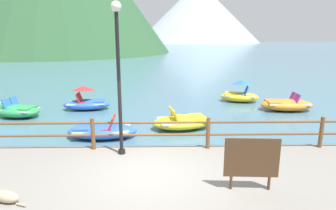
{
  "coord_description": "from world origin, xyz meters",
  "views": [
    {
      "loc": [
        0.33,
        -6.65,
        3.73
      ],
      "look_at": [
        0.58,
        5.0,
        0.9
      ],
      "focal_mm": 31.27,
      "sensor_mm": 36.0,
      "label": 1
    }
  ],
  "objects_px": {
    "sign_board": "(252,159)",
    "pedal_boat_5": "(102,131)",
    "pedal_boat_1": "(286,105)",
    "pedal_boat_4": "(86,102)",
    "pedal_boat_2": "(182,122)",
    "pedal_boat_6": "(240,94)",
    "dog_resting": "(3,196)",
    "lamp_post": "(118,66)",
    "pedal_boat_0": "(18,111)"
  },
  "relations": [
    {
      "from": "pedal_boat_2",
      "to": "pedal_boat_0",
      "type": "bearing_deg",
      "value": 166.2
    },
    {
      "from": "dog_resting",
      "to": "lamp_post",
      "type": "bearing_deg",
      "value": 49.07
    },
    {
      "from": "lamp_post",
      "to": "dog_resting",
      "type": "bearing_deg",
      "value": -130.93
    },
    {
      "from": "lamp_post",
      "to": "pedal_boat_5",
      "type": "xyz_separation_m",
      "value": [
        -1.06,
        2.45,
        -2.63
      ]
    },
    {
      "from": "sign_board",
      "to": "pedal_boat_1",
      "type": "bearing_deg",
      "value": 62.57
    },
    {
      "from": "sign_board",
      "to": "dog_resting",
      "type": "height_order",
      "value": "sign_board"
    },
    {
      "from": "pedal_boat_5",
      "to": "pedal_boat_6",
      "type": "distance_m",
      "value": 8.8
    },
    {
      "from": "sign_board",
      "to": "pedal_boat_6",
      "type": "height_order",
      "value": "sign_board"
    },
    {
      "from": "pedal_boat_0",
      "to": "pedal_boat_1",
      "type": "bearing_deg",
      "value": 4.03
    },
    {
      "from": "dog_resting",
      "to": "pedal_boat_4",
      "type": "height_order",
      "value": "pedal_boat_4"
    },
    {
      "from": "pedal_boat_5",
      "to": "lamp_post",
      "type": "bearing_deg",
      "value": -66.72
    },
    {
      "from": "lamp_post",
      "to": "pedal_boat_2",
      "type": "distance_m",
      "value": 4.79
    },
    {
      "from": "lamp_post",
      "to": "dog_resting",
      "type": "height_order",
      "value": "lamp_post"
    },
    {
      "from": "lamp_post",
      "to": "pedal_boat_2",
      "type": "bearing_deg",
      "value": 60.25
    },
    {
      "from": "lamp_post",
      "to": "pedal_boat_0",
      "type": "distance_m",
      "value": 8.07
    },
    {
      "from": "pedal_boat_2",
      "to": "sign_board",
      "type": "bearing_deg",
      "value": -78.86
    },
    {
      "from": "pedal_boat_0",
      "to": "pedal_boat_1",
      "type": "xyz_separation_m",
      "value": [
        12.87,
        0.91,
        0.0
      ]
    },
    {
      "from": "pedal_boat_4",
      "to": "dog_resting",
      "type": "bearing_deg",
      "value": -86.47
    },
    {
      "from": "pedal_boat_0",
      "to": "pedal_boat_4",
      "type": "height_order",
      "value": "pedal_boat_4"
    },
    {
      "from": "lamp_post",
      "to": "dog_resting",
      "type": "xyz_separation_m",
      "value": [
        -2.1,
        -2.42,
        -2.38
      ]
    },
    {
      "from": "sign_board",
      "to": "pedal_boat_4",
      "type": "bearing_deg",
      "value": 123.43
    },
    {
      "from": "pedal_boat_0",
      "to": "pedal_boat_6",
      "type": "relative_size",
      "value": 1.02
    },
    {
      "from": "pedal_boat_4",
      "to": "pedal_boat_5",
      "type": "relative_size",
      "value": 0.93
    },
    {
      "from": "sign_board",
      "to": "pedal_boat_1",
      "type": "relative_size",
      "value": 0.45
    },
    {
      "from": "pedal_boat_5",
      "to": "pedal_boat_6",
      "type": "height_order",
      "value": "pedal_boat_6"
    },
    {
      "from": "sign_board",
      "to": "pedal_boat_4",
      "type": "relative_size",
      "value": 0.5
    },
    {
      "from": "dog_resting",
      "to": "pedal_boat_0",
      "type": "height_order",
      "value": "pedal_boat_0"
    },
    {
      "from": "pedal_boat_2",
      "to": "lamp_post",
      "type": "bearing_deg",
      "value": -119.75
    },
    {
      "from": "pedal_boat_1",
      "to": "pedal_boat_5",
      "type": "bearing_deg",
      "value": -155.92
    },
    {
      "from": "sign_board",
      "to": "pedal_boat_4",
      "type": "distance_m",
      "value": 10.44
    },
    {
      "from": "pedal_boat_5",
      "to": "pedal_boat_2",
      "type": "bearing_deg",
      "value": 18.61
    },
    {
      "from": "pedal_boat_1",
      "to": "pedal_boat_5",
      "type": "relative_size",
      "value": 1.03
    },
    {
      "from": "pedal_boat_0",
      "to": "pedal_boat_6",
      "type": "bearing_deg",
      "value": 14.83
    },
    {
      "from": "pedal_boat_1",
      "to": "pedal_boat_4",
      "type": "relative_size",
      "value": 1.1
    },
    {
      "from": "sign_board",
      "to": "pedal_boat_5",
      "type": "xyz_separation_m",
      "value": [
        -4.14,
        4.52,
        -0.86
      ]
    },
    {
      "from": "dog_resting",
      "to": "pedal_boat_5",
      "type": "height_order",
      "value": "pedal_boat_5"
    },
    {
      "from": "pedal_boat_6",
      "to": "sign_board",
      "type": "bearing_deg",
      "value": -103.59
    },
    {
      "from": "pedal_boat_4",
      "to": "pedal_boat_6",
      "type": "relative_size",
      "value": 1.03
    },
    {
      "from": "pedal_boat_0",
      "to": "pedal_boat_4",
      "type": "relative_size",
      "value": 0.99
    },
    {
      "from": "pedal_boat_4",
      "to": "sign_board",
      "type": "bearing_deg",
      "value": -56.57
    },
    {
      "from": "sign_board",
      "to": "pedal_boat_5",
      "type": "bearing_deg",
      "value": 132.47
    },
    {
      "from": "sign_board",
      "to": "pedal_boat_4",
      "type": "height_order",
      "value": "sign_board"
    },
    {
      "from": "lamp_post",
      "to": "sign_board",
      "type": "bearing_deg",
      "value": -33.82
    },
    {
      "from": "dog_resting",
      "to": "pedal_boat_4",
      "type": "distance_m",
      "value": 9.06
    },
    {
      "from": "dog_resting",
      "to": "pedal_boat_4",
      "type": "relative_size",
      "value": 0.43
    },
    {
      "from": "pedal_boat_1",
      "to": "pedal_boat_6",
      "type": "bearing_deg",
      "value": 131.85
    },
    {
      "from": "dog_resting",
      "to": "pedal_boat_6",
      "type": "height_order",
      "value": "pedal_boat_6"
    },
    {
      "from": "pedal_boat_1",
      "to": "pedal_boat_2",
      "type": "bearing_deg",
      "value": -153.03
    },
    {
      "from": "dog_resting",
      "to": "pedal_boat_0",
      "type": "bearing_deg",
      "value": 113.67
    },
    {
      "from": "pedal_boat_1",
      "to": "pedal_boat_4",
      "type": "bearing_deg",
      "value": 177.71
    }
  ]
}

